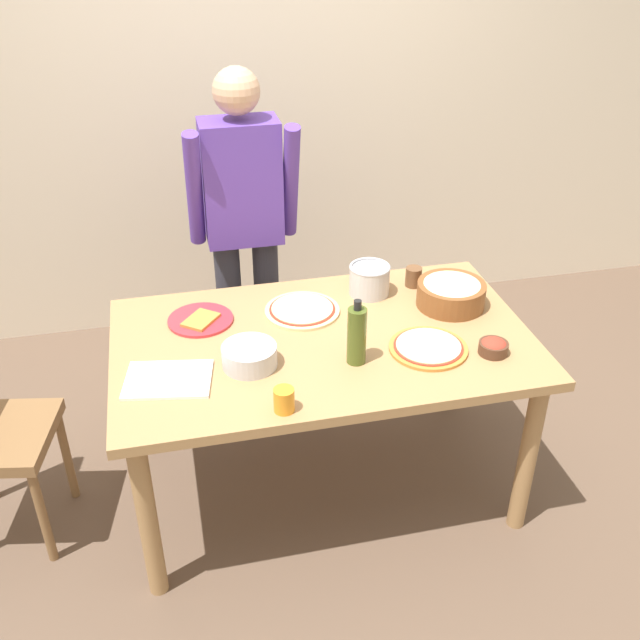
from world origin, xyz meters
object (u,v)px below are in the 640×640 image
pizza_cooked_on_tray (428,347)px  olive_oil_bottle (357,335)px  pizza_raw_on_board (302,310)px  person_cook (244,221)px  cutting_board_white (168,380)px  dining_table (323,357)px  small_sauce_bowl (493,347)px  cup_small_brown (414,277)px  cup_orange (284,400)px  mixing_bowl_steel (249,356)px  steel_pot (369,279)px  popcorn_bowl (451,292)px  plate_with_slice (201,320)px

pizza_cooked_on_tray → olive_oil_bottle: bearing=-177.2°
pizza_raw_on_board → olive_oil_bottle: 0.42m
person_cook → cutting_board_white: bearing=-113.9°
dining_table → pizza_cooked_on_tray: pizza_cooked_on_tray is taller
person_cook → small_sauce_bowl: 1.28m
pizza_raw_on_board → cutting_board_white: 0.66m
cup_small_brown → cup_orange: bearing=-134.1°
dining_table → cutting_board_white: cutting_board_white is taller
mixing_bowl_steel → cup_small_brown: bearing=29.5°
steel_pot → cup_orange: 0.86m
cup_small_brown → cutting_board_white: bearing=-156.2°
small_sauce_bowl → olive_oil_bottle: 0.52m
cup_orange → cutting_board_white: 0.45m
cup_orange → dining_table: bearing=60.7°
pizza_raw_on_board → mixing_bowl_steel: size_ratio=1.52×
pizza_raw_on_board → pizza_cooked_on_tray: 0.55m
steel_pot → cup_small_brown: bearing=6.2°
pizza_raw_on_board → steel_pot: size_ratio=1.76×
popcorn_bowl → dining_table: bearing=-167.6°
pizza_cooked_on_tray → pizza_raw_on_board: bearing=137.1°
steel_pot → olive_oil_bottle: bearing=-111.5°
cutting_board_white → pizza_raw_on_board: bearing=32.9°
popcorn_bowl → pizza_raw_on_board: bearing=172.3°
mixing_bowl_steel → cup_orange: 0.29m
dining_table → cup_small_brown: bearing=33.9°
steel_pot → plate_with_slice: bearing=-174.2°
cup_orange → cup_small_brown: (0.70, 0.72, 0.00)m
person_cook → cup_orange: size_ratio=19.06×
person_cook → olive_oil_bottle: (0.27, -0.94, -0.07)m
steel_pot → cutting_board_white: bearing=-152.5°
olive_oil_bottle → steel_pot: (0.19, 0.48, -0.05)m
cup_orange → popcorn_bowl: bearing=33.7°
steel_pot → pizza_raw_on_board: bearing=-163.7°
cup_orange → cup_small_brown: bearing=45.9°
mixing_bowl_steel → plate_with_slice: bearing=113.2°
pizza_cooked_on_tray → mixing_bowl_steel: (-0.67, 0.05, 0.03)m
small_sauce_bowl → cup_orange: 0.83m
mixing_bowl_steel → small_sauce_bowl: bearing=-8.0°
small_sauce_bowl → steel_pot: 0.63m
small_sauce_bowl → cup_small_brown: (-0.12, 0.56, 0.01)m
pizza_raw_on_board → olive_oil_bottle: bearing=-73.0°
popcorn_bowl → mixing_bowl_steel: bearing=-164.3°
small_sauce_bowl → steel_pot: bearing=120.6°
olive_oil_bottle → mixing_bowl_steel: bearing=170.6°
plate_with_slice → mixing_bowl_steel: (0.15, -0.34, 0.03)m
cutting_board_white → person_cook: bearing=66.1°
popcorn_bowl → cup_small_brown: bearing=115.6°
person_cook → popcorn_bowl: size_ratio=5.79×
pizza_cooked_on_tray → plate_with_slice: 0.90m
pizza_cooked_on_tray → cutting_board_white: size_ratio=0.99×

